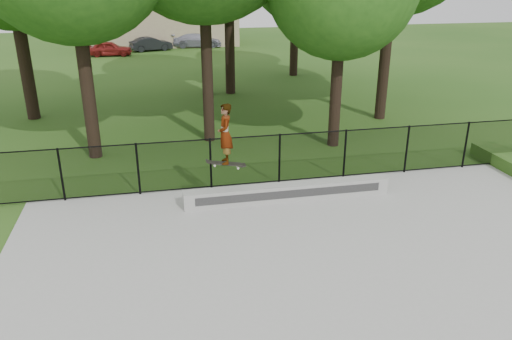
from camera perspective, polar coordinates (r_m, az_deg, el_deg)
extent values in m
plane|color=#275016|center=(9.87, 11.44, -14.99)|extent=(100.00, 100.00, 0.00)
cube|color=#9F9F9A|center=(9.85, 11.46, -14.85)|extent=(14.00, 12.00, 0.06)
cube|color=#9B9C97|center=(13.55, 3.70, -2.51)|extent=(5.64, 0.40, 0.45)
imported|color=maroon|center=(39.67, -16.41, 13.18)|extent=(3.23, 1.40, 1.09)
imported|color=black|center=(41.56, -11.91, 13.92)|extent=(3.17, 1.94, 1.08)
imported|color=gray|center=(43.12, -6.78, 14.56)|extent=(3.88, 1.91, 1.19)
cube|color=black|center=(12.76, -3.47, 0.75)|extent=(0.83, 0.23, 0.16)
imported|color=#B7D9F1|center=(12.50, -3.55, 4.14)|extent=(0.39, 0.58, 1.54)
cylinder|color=black|center=(14.25, -21.37, -0.50)|extent=(0.06, 0.06, 1.50)
cylinder|color=black|center=(14.03, -13.33, 0.12)|extent=(0.06, 0.06, 1.50)
cylinder|color=black|center=(14.09, -5.20, 0.73)|extent=(0.06, 0.06, 1.50)
cylinder|color=black|center=(14.43, 2.70, 1.32)|extent=(0.06, 0.06, 1.50)
cylinder|color=black|center=(15.04, 10.11, 1.84)|extent=(0.06, 0.06, 1.50)
cylinder|color=black|center=(15.87, 16.85, 2.29)|extent=(0.06, 0.06, 1.50)
cylinder|color=black|center=(16.90, 22.84, 2.67)|extent=(0.06, 0.06, 1.50)
cylinder|color=black|center=(14.20, 2.75, 4.04)|extent=(16.00, 0.04, 0.04)
cylinder|color=black|center=(14.69, 2.66, -1.24)|extent=(16.00, 0.04, 0.04)
cube|color=black|center=(14.43, 2.70, 1.32)|extent=(16.00, 0.01, 1.50)
cylinder|color=black|center=(17.14, -18.78, 9.45)|extent=(0.44, 0.44, 5.06)
cylinder|color=black|center=(18.05, -5.63, 12.01)|extent=(0.44, 0.44, 5.65)
cylinder|color=black|center=(17.75, 9.15, 9.24)|extent=(0.44, 0.44, 4.17)
cylinder|color=black|center=(21.60, 14.59, 13.02)|extent=(0.44, 0.44, 5.65)
cylinder|color=black|center=(23.00, -24.93, 11.37)|extent=(0.44, 0.44, 4.97)
cylinder|color=black|center=(25.68, -3.04, 14.84)|extent=(0.44, 0.44, 5.57)
cylinder|color=black|center=(30.61, 4.39, 14.69)|extent=(0.44, 0.44, 4.27)
cylinder|color=black|center=(25.73, -5.68, 14.07)|extent=(0.44, 0.44, 4.94)
cube|color=tan|center=(45.37, -10.42, 16.50)|extent=(12.00, 6.00, 4.00)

